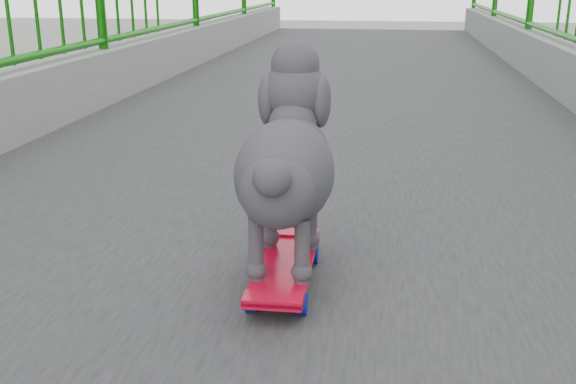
# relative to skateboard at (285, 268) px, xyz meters

# --- Properties ---
(skateboard) EXTENTS (0.14, 0.44, 0.06)m
(skateboard) POSITION_rel_skateboard_xyz_m (0.00, 0.00, 0.00)
(skateboard) COLOR red
(skateboard) RESTS_ON footbridge
(poodle) EXTENTS (0.24, 0.55, 0.46)m
(poodle) POSITION_rel_skateboard_xyz_m (-0.00, 0.03, 0.26)
(poodle) COLOR #322F34
(poodle) RESTS_ON skateboard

